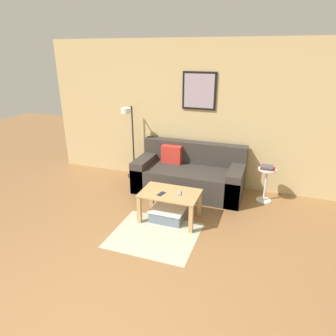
{
  "coord_description": "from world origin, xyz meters",
  "views": [
    {
      "loc": [
        1.39,
        -1.44,
        2.35
      ],
      "look_at": [
        0.11,
        2.14,
        0.85
      ],
      "focal_mm": 32.0,
      "sensor_mm": 36.0,
      "label": 1
    }
  ],
  "objects": [
    {
      "name": "cell_phone",
      "position": [
        0.01,
        2.14,
        0.44
      ],
      "size": [
        0.1,
        0.15,
        0.01
      ],
      "primitive_type": "cube",
      "rotation": [
        0.0,
        0.0,
        -0.25
      ],
      "color": "#1E2338",
      "rests_on": "coffee_table"
    },
    {
      "name": "couch",
      "position": [
        0.1,
        3.27,
        0.29
      ],
      "size": [
        1.87,
        0.86,
        0.83
      ],
      "color": "#38332D",
      "rests_on": "ground_plane"
    },
    {
      "name": "storage_bin",
      "position": [
        0.08,
        2.22,
        0.09
      ],
      "size": [
        0.5,
        0.42,
        0.18
      ],
      "color": "slate",
      "rests_on": "ground_plane"
    },
    {
      "name": "book_stack",
      "position": [
        1.39,
        3.3,
        0.6
      ],
      "size": [
        0.24,
        0.18,
        0.05
      ],
      "color": "#B73333",
      "rests_on": "side_table"
    },
    {
      "name": "side_table",
      "position": [
        1.39,
        3.31,
        0.34
      ],
      "size": [
        0.3,
        0.3,
        0.57
      ],
      "color": "white",
      "rests_on": "ground_plane"
    },
    {
      "name": "area_rug",
      "position": [
        0.05,
        1.76,
        0.0
      ],
      "size": [
        1.15,
        1.0,
        0.01
      ],
      "primitive_type": "cube",
      "color": "#B2B79E",
      "rests_on": "ground_plane"
    },
    {
      "name": "remote_control",
      "position": [
        0.25,
        2.24,
        0.45
      ],
      "size": [
        0.08,
        0.16,
        0.02
      ],
      "primitive_type": "cube",
      "rotation": [
        0.0,
        0.0,
        0.27
      ],
      "color": "#99999E",
      "rests_on": "coffee_table"
    },
    {
      "name": "floor_lamp",
      "position": [
        -1.1,
        3.42,
        0.87
      ],
      "size": [
        0.28,
        0.46,
        1.4
      ],
      "color": "black",
      "rests_on": "ground_plane"
    },
    {
      "name": "coffee_table",
      "position": [
        0.11,
        2.23,
        0.35
      ],
      "size": [
        0.85,
        0.54,
        0.44
      ],
      "color": "tan",
      "rests_on": "ground_plane"
    },
    {
      "name": "wall_back",
      "position": [
        0.0,
        3.72,
        1.28
      ],
      "size": [
        5.6,
        0.09,
        2.55
      ],
      "color": "tan",
      "rests_on": "ground_plane"
    }
  ]
}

